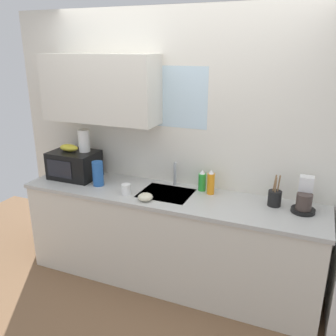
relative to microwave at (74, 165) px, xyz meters
The scene contains 13 objects.
kitchen_wall_assembly 0.98m from the microwave, 16.22° to the left, with size 3.52×0.42×2.50m.
counter_unit 1.19m from the microwave, ahead, with size 2.75×0.63×0.90m.
sink_faucet 1.03m from the microwave, 10.72° to the left, with size 0.03×0.03×0.23m, color #B2B5BA.
microwave is the anchor object (origin of this frame).
banana_bunch 0.18m from the microwave, behind, with size 0.20×0.11×0.07m, color gold.
paper_towel_roll 0.27m from the microwave, 27.17° to the left, with size 0.11×0.11×0.22m, color white.
coffee_maker 2.18m from the microwave, ahead, with size 0.19×0.21×0.28m.
dish_soap_bottle_green 1.30m from the microwave, ahead, with size 0.07×0.07×0.20m.
dish_soap_bottle_orange 1.39m from the microwave, ahead, with size 0.07×0.07×0.23m.
cereal_canister 0.35m from the microwave, 16.13° to the right, with size 0.10×0.10×0.24m, color #2659A5.
mug_white 0.72m from the microwave, 15.23° to the right, with size 0.08×0.08×0.10m, color white.
utensil_crock 1.95m from the microwave, ahead, with size 0.11×0.11×0.27m.
small_bowl 0.95m from the microwave, 15.24° to the right, with size 0.13×0.13×0.07m, color beige.
Camera 1 is at (1.15, -2.75, 2.16)m, focal length 38.42 mm.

